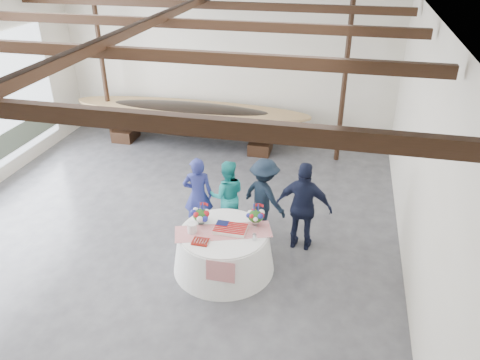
# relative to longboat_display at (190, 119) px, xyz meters

# --- Properties ---
(floor) EXTENTS (10.00, 12.00, 0.01)m
(floor) POSITION_rel_longboat_display_xyz_m (0.88, -5.10, -0.86)
(floor) COLOR #3D3D42
(floor) RESTS_ON ground
(wall_back) EXTENTS (10.00, 0.02, 4.50)m
(wall_back) POSITION_rel_longboat_display_xyz_m (0.88, 0.90, 1.39)
(wall_back) COLOR silver
(wall_back) RESTS_ON ground
(wall_right) EXTENTS (0.02, 12.00, 4.50)m
(wall_right) POSITION_rel_longboat_display_xyz_m (5.88, -5.10, 1.39)
(wall_right) COLOR silver
(wall_right) RESTS_ON ground
(ceiling) EXTENTS (10.00, 12.00, 0.01)m
(ceiling) POSITION_rel_longboat_display_xyz_m (0.88, -5.10, 3.64)
(ceiling) COLOR white
(ceiling) RESTS_ON wall_back
(pavilion_structure) EXTENTS (9.80, 11.76, 4.50)m
(pavilion_structure) POSITION_rel_longboat_display_xyz_m (0.88, -4.24, 3.14)
(pavilion_structure) COLOR black
(pavilion_structure) RESTS_ON ground
(longboat_display) EXTENTS (7.17, 1.43, 1.34)m
(longboat_display) POSITION_rel_longboat_display_xyz_m (0.00, 0.00, 0.00)
(longboat_display) COLOR black
(longboat_display) RESTS_ON ground
(banquet_table) EXTENTS (1.96, 1.96, 0.84)m
(banquet_table) POSITION_rel_longboat_display_xyz_m (2.47, -5.44, -0.44)
(banquet_table) COLOR white
(banquet_table) RESTS_ON ground
(tabletop_items) EXTENTS (1.89, 1.11, 0.40)m
(tabletop_items) POSITION_rel_longboat_display_xyz_m (2.44, -5.26, 0.13)
(tabletop_items) COLOR red
(tabletop_items) RESTS_ON banquet_table
(guest_woman_blue) EXTENTS (0.71, 0.56, 1.73)m
(guest_woman_blue) POSITION_rel_longboat_display_xyz_m (1.60, -4.28, 0.01)
(guest_woman_blue) COLOR navy
(guest_woman_blue) RESTS_ON ground
(guest_woman_teal) EXTENTS (0.93, 0.81, 1.62)m
(guest_woman_teal) POSITION_rel_longboat_display_xyz_m (2.19, -4.07, -0.05)
(guest_woman_teal) COLOR teal
(guest_woman_teal) RESTS_ON ground
(guest_man_left) EXTENTS (1.27, 1.12, 1.70)m
(guest_man_left) POSITION_rel_longboat_display_xyz_m (2.98, -3.98, -0.01)
(guest_man_left) COLOR black
(guest_man_left) RESTS_ON ground
(guest_man_right) EXTENTS (1.16, 0.56, 1.93)m
(guest_man_right) POSITION_rel_longboat_display_xyz_m (3.86, -4.42, 0.11)
(guest_man_right) COLOR black
(guest_man_right) RESTS_ON ground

